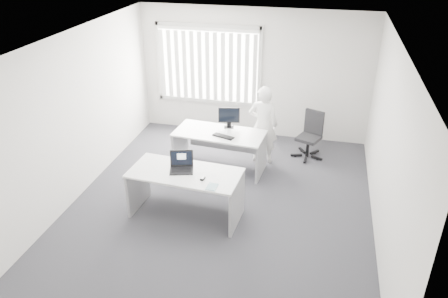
% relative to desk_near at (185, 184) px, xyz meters
% --- Properties ---
extents(ground, '(6.00, 6.00, 0.00)m').
position_rel_desk_near_xyz_m(ground, '(0.48, 0.38, -0.58)').
color(ground, '#404046').
rests_on(ground, ground).
extents(wall_back, '(5.00, 0.02, 2.80)m').
position_rel_desk_near_xyz_m(wall_back, '(0.48, 3.38, 0.82)').
color(wall_back, silver).
rests_on(wall_back, ground).
extents(wall_front, '(5.00, 0.02, 2.80)m').
position_rel_desk_near_xyz_m(wall_front, '(0.48, -2.62, 0.82)').
color(wall_front, silver).
rests_on(wall_front, ground).
extents(wall_left, '(0.02, 6.00, 2.80)m').
position_rel_desk_near_xyz_m(wall_left, '(-2.02, 0.38, 0.82)').
color(wall_left, silver).
rests_on(wall_left, ground).
extents(wall_right, '(0.02, 6.00, 2.80)m').
position_rel_desk_near_xyz_m(wall_right, '(2.98, 0.38, 0.82)').
color(wall_right, silver).
rests_on(wall_right, ground).
extents(ceiling, '(5.00, 6.00, 0.02)m').
position_rel_desk_near_xyz_m(ceiling, '(0.48, 0.38, 2.22)').
color(ceiling, silver).
rests_on(ceiling, wall_back).
extents(window, '(2.32, 0.06, 1.76)m').
position_rel_desk_near_xyz_m(window, '(-0.52, 3.34, 0.97)').
color(window, '#B6B6B2').
rests_on(window, wall_back).
extents(blinds, '(2.20, 0.10, 1.50)m').
position_rel_desk_near_xyz_m(blinds, '(-0.52, 3.28, 0.94)').
color(blinds, white).
rests_on(blinds, wall_back).
extents(desk_near, '(1.81, 0.95, 0.80)m').
position_rel_desk_near_xyz_m(desk_near, '(0.00, 0.00, 0.00)').
color(desk_near, white).
rests_on(desk_near, ground).
extents(desk_far, '(1.76, 0.94, 0.77)m').
position_rel_desk_near_xyz_m(desk_far, '(0.16, 1.62, -0.02)').
color(desk_far, white).
rests_on(desk_far, ground).
extents(office_chair, '(0.72, 0.72, 0.97)m').
position_rel_desk_near_xyz_m(office_chair, '(1.82, 2.54, -0.28)').
color(office_chair, black).
rests_on(office_chair, ground).
extents(person, '(0.61, 0.42, 1.59)m').
position_rel_desk_near_xyz_m(person, '(0.91, 2.11, 0.22)').
color(person, white).
rests_on(person, ground).
extents(laptop, '(0.44, 0.41, 0.29)m').
position_rel_desk_near_xyz_m(laptop, '(-0.06, 0.01, 0.37)').
color(laptop, black).
rests_on(laptop, desk_near).
extents(paper_sheet, '(0.34, 0.25, 0.00)m').
position_rel_desk_near_xyz_m(paper_sheet, '(0.38, -0.06, 0.22)').
color(paper_sheet, white).
rests_on(paper_sheet, desk_near).
extents(mouse, '(0.07, 0.10, 0.04)m').
position_rel_desk_near_xyz_m(mouse, '(0.33, -0.15, 0.24)').
color(mouse, '#B6B6B8').
rests_on(mouse, paper_sheet).
extents(booklet, '(0.16, 0.21, 0.01)m').
position_rel_desk_near_xyz_m(booklet, '(0.53, -0.33, 0.23)').
color(booklet, white).
rests_on(booklet, desk_near).
extents(keyboard, '(0.43, 0.27, 0.02)m').
position_rel_desk_near_xyz_m(keyboard, '(0.28, 1.45, 0.20)').
color(keyboard, black).
rests_on(keyboard, desk_far).
extents(monitor, '(0.43, 0.20, 0.41)m').
position_rel_desk_near_xyz_m(monitor, '(0.28, 1.89, 0.40)').
color(monitor, black).
rests_on(monitor, desk_far).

